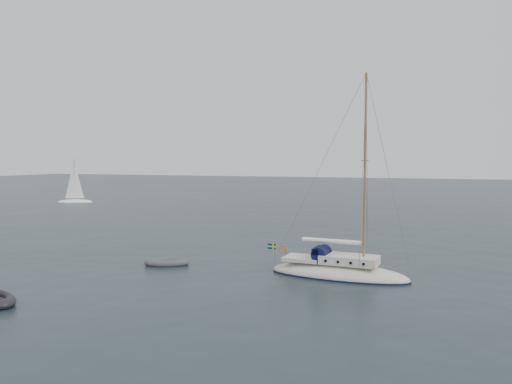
% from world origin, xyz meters
% --- Properties ---
extents(ground, '(300.00, 300.00, 0.00)m').
position_xyz_m(ground, '(0.00, 0.00, 0.00)').
color(ground, black).
rests_on(ground, ground).
extents(sailboat, '(8.42, 2.53, 11.98)m').
position_xyz_m(sailboat, '(1.78, 1.65, 0.91)').
color(sailboat, '#EEE3CC').
rests_on(sailboat, ground).
extents(dinghy, '(2.86, 1.29, 0.41)m').
position_xyz_m(dinghy, '(-9.07, 1.11, 0.18)').
color(dinghy, '#505056').
rests_on(dinghy, ground).
extents(distant_yacht_a, '(5.33, 2.84, 7.07)m').
position_xyz_m(distant_yacht_a, '(-45.16, 35.94, 3.02)').
color(distant_yacht_a, white).
rests_on(distant_yacht_a, ground).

